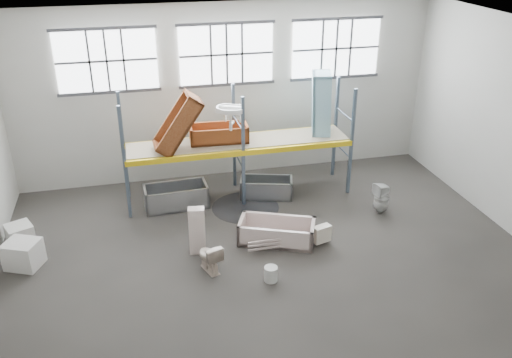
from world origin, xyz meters
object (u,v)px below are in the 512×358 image
object	(u,v)px
bathtub_beige	(277,231)
bucket	(271,274)
steel_tub_left	(176,196)
rust_tub_flat	(219,133)
toilet_beige	(209,257)
steel_tub_right	(266,187)
blue_tub_upright	(321,105)
cistern_tall	(197,231)
toilet_white	(382,198)
carton_near	(23,254)

from	to	relation	value
bathtub_beige	bucket	xyz separation A→B (m)	(-0.54, -1.49, -0.09)
steel_tub_left	rust_tub_flat	bearing A→B (deg)	19.19
rust_tub_flat	bucket	bearing A→B (deg)	-85.70
bucket	rust_tub_flat	bearing A→B (deg)	94.30
rust_tub_flat	bucket	world-z (taller)	rust_tub_flat
toilet_beige	steel_tub_right	world-z (taller)	toilet_beige
steel_tub_right	blue_tub_upright	xyz separation A→B (m)	(1.64, 0.41, 2.13)
cistern_tall	steel_tub_right	bearing A→B (deg)	54.67
toilet_beige	rust_tub_flat	bearing A→B (deg)	-122.92
toilet_white	bucket	distance (m)	4.18
bathtub_beige	toilet_white	world-z (taller)	toilet_white
carton_near	rust_tub_flat	bearing A→B (deg)	26.49
bathtub_beige	bucket	bearing A→B (deg)	-86.87
cistern_tall	toilet_beige	bearing A→B (deg)	-71.01
carton_near	cistern_tall	bearing A→B (deg)	-5.28
toilet_white	rust_tub_flat	world-z (taller)	rust_tub_flat
steel_tub_left	toilet_beige	bearing A→B (deg)	-82.80
bathtub_beige	toilet_white	distance (m)	3.10
bathtub_beige	steel_tub_right	bearing A→B (deg)	104.48
steel_tub_left	blue_tub_upright	world-z (taller)	blue_tub_upright
toilet_white	rust_tub_flat	xyz separation A→B (m)	(-3.88, 2.04, 1.39)
toilet_white	steel_tub_left	world-z (taller)	toilet_white
cistern_tall	blue_tub_upright	distance (m)	5.10
toilet_white	bucket	world-z (taller)	toilet_white
steel_tub_right	bucket	distance (m)	3.92
toilet_white	steel_tub_right	distance (m)	3.13
cistern_tall	rust_tub_flat	size ratio (longest dim) A/B	0.74
carton_near	toilet_white	bearing A→B (deg)	2.43
steel_tub_left	steel_tub_right	size ratio (longest dim) A/B	1.16
toilet_white	carton_near	xyz separation A→B (m)	(-8.72, -0.37, -0.12)
rust_tub_flat	bucket	size ratio (longest dim) A/B	4.61
toilet_beige	blue_tub_upright	world-z (taller)	blue_tub_upright
bathtub_beige	rust_tub_flat	distance (m)	3.26
steel_tub_left	bathtub_beige	bearing A→B (deg)	-47.07
rust_tub_flat	blue_tub_upright	world-z (taller)	blue_tub_upright
steel_tub_left	steel_tub_right	world-z (taller)	steel_tub_left
bathtub_beige	toilet_beige	bearing A→B (deg)	-131.95
cistern_tall	carton_near	bearing A→B (deg)	-176.94
bathtub_beige	blue_tub_upright	bearing A→B (deg)	77.03
cistern_tall	bucket	distance (m)	2.03
toilet_beige	carton_near	size ratio (longest dim) A/B	0.97
bathtub_beige	blue_tub_upright	xyz separation A→B (m)	(1.99, 2.73, 2.13)
bathtub_beige	rust_tub_flat	bearing A→B (deg)	130.54
steel_tub_left	bucket	world-z (taller)	steel_tub_left
cistern_tall	toilet_white	xyz separation A→B (m)	(4.91, 0.72, -0.15)
cistern_tall	steel_tub_right	distance (m)	3.26
toilet_white	blue_tub_upright	size ratio (longest dim) A/B	0.49
toilet_beige	cistern_tall	size ratio (longest dim) A/B	0.60
blue_tub_upright	rust_tub_flat	bearing A→B (deg)	179.93
steel_tub_left	blue_tub_upright	xyz separation A→B (m)	(4.12, 0.44, 2.09)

